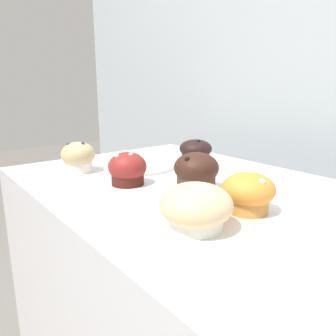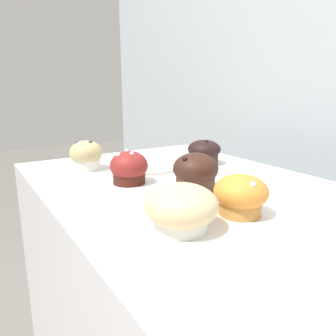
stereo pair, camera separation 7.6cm
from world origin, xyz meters
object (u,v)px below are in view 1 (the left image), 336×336
at_px(muffin_front_left, 127,169).
at_px(muffin_back_center, 196,151).
at_px(muffin_back_right, 196,207).
at_px(muffin_front_center, 78,157).
at_px(muffin_back_left, 196,171).
at_px(serving_plate, 139,166).
at_px(muffin_front_right, 248,192).

height_order(muffin_front_left, muffin_back_center, muffin_front_left).
distance_m(muffin_back_right, muffin_back_center, 0.48).
relative_size(muffin_front_center, muffin_back_right, 0.75).
bearing_deg(muffin_front_left, muffin_back_left, 38.90).
xyz_separation_m(muffin_front_center, muffin_back_right, (0.47, -0.00, -0.00)).
bearing_deg(muffin_back_left, serving_plate, 177.75).
xyz_separation_m(muffin_back_right, serving_plate, (-0.41, 0.16, -0.03)).
bearing_deg(muffin_front_right, muffin_back_right, -92.56).
xyz_separation_m(muffin_back_left, muffin_back_center, (-0.19, 0.18, -0.01)).
height_order(muffin_back_right, muffin_front_left, muffin_front_left).
distance_m(muffin_back_center, serving_plate, 0.18).
height_order(muffin_front_center, muffin_back_right, muffin_front_center).
bearing_deg(muffin_back_right, muffin_front_center, 179.73).
bearing_deg(muffin_front_left, muffin_back_center, 103.20).
bearing_deg(muffin_front_center, muffin_back_right, -0.27).
bearing_deg(muffin_back_center, muffin_front_center, -110.06).
distance_m(muffin_front_center, muffin_front_left, 0.19).
height_order(muffin_front_center, muffin_back_center, muffin_front_center).
bearing_deg(muffin_back_left, muffin_front_right, -7.14).
bearing_deg(muffin_back_center, muffin_back_left, -42.98).
xyz_separation_m(muffin_front_right, muffin_back_center, (-0.36, 0.20, -0.00)).
bearing_deg(serving_plate, muffin_front_center, -111.68).
bearing_deg(muffin_back_left, muffin_back_center, 137.02).
relative_size(muffin_back_right, muffin_front_right, 1.23).
height_order(muffin_front_center, muffin_back_left, same).
relative_size(muffin_front_left, serving_plate, 0.44).
relative_size(muffin_front_left, muffin_front_right, 0.92).
distance_m(muffin_front_center, serving_plate, 0.17).
distance_m(muffin_front_left, muffin_front_right, 0.30).
bearing_deg(muffin_front_center, muffin_front_left, 12.88).
xyz_separation_m(muffin_back_right, muffin_front_left, (-0.29, 0.04, 0.00)).
bearing_deg(muffin_front_right, muffin_front_left, -164.23).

